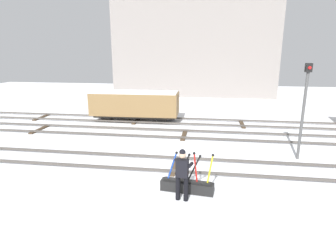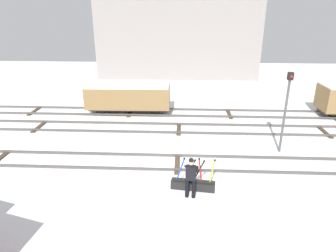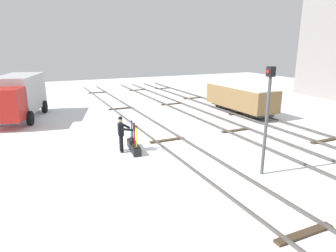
{
  "view_description": "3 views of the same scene",
  "coord_description": "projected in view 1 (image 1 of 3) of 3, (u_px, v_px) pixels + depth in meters",
  "views": [
    {
      "loc": [
        1.29,
        -10.71,
        4.59
      ],
      "look_at": [
        -0.68,
        2.85,
        0.97
      ],
      "focal_mm": 30.03,
      "sensor_mm": 36.0,
      "label": 1
    },
    {
      "loc": [
        0.18,
        -12.56,
        6.86
      ],
      "look_at": [
        -0.49,
        0.96,
        1.59
      ],
      "focal_mm": 31.74,
      "sensor_mm": 36.0,
      "label": 2
    },
    {
      "loc": [
        13.51,
        -6.15,
        4.91
      ],
      "look_at": [
        -0.33,
        0.19,
        0.71
      ],
      "focal_mm": 31.69,
      "sensor_mm": 36.0,
      "label": 3
    }
  ],
  "objects": [
    {
      "name": "apartment_building",
      "position": [
        195.0,
        46.0,
        30.38
      ],
      "size": [
        17.3,
        5.23,
        10.47
      ],
      "color": "gray",
      "rests_on": "ground_plane"
    },
    {
      "name": "track_main_line",
      "position": [
        174.0,
        164.0,
        11.57
      ],
      "size": [
        44.0,
        1.94,
        0.18
      ],
      "color": "#4C4742",
      "rests_on": "ground_plane"
    },
    {
      "name": "freight_car_back_track",
      "position": [
        135.0,
        104.0,
        18.95
      ],
      "size": [
        5.85,
        2.13,
        2.03
      ],
      "rotation": [
        0.0,
        0.0,
        0.02
      ],
      "color": "#2D2B28",
      "rests_on": "ground_plane"
    },
    {
      "name": "rail_worker",
      "position": [
        182.0,
        172.0,
        8.77
      ],
      "size": [
        0.6,
        0.66,
        1.72
      ],
      "rotation": [
        0.0,
        0.0,
        -0.12
      ],
      "color": "black",
      "rests_on": "ground_plane"
    },
    {
      "name": "track_siding_near",
      "position": [
        184.0,
        134.0,
        15.83
      ],
      "size": [
        44.0,
        1.94,
        0.18
      ],
      "color": "#4C4742",
      "rests_on": "ground_plane"
    },
    {
      "name": "ground_plane",
      "position": [
        174.0,
        167.0,
        11.6
      ],
      "size": [
        60.0,
        60.0,
        0.0
      ],
      "primitive_type": "plane",
      "color": "white"
    },
    {
      "name": "switch_lever_frame",
      "position": [
        187.0,
        185.0,
        9.46
      ],
      "size": [
        1.83,
        0.58,
        1.45
      ],
      "rotation": [
        0.0,
        0.0,
        -0.12
      ],
      "color": "black",
      "rests_on": "ground_plane"
    },
    {
      "name": "track_siding_far",
      "position": [
        188.0,
        121.0,
        18.73
      ],
      "size": [
        44.0,
        1.94,
        0.18
      ],
      "color": "#4C4742",
      "rests_on": "ground_plane"
    },
    {
      "name": "signal_post",
      "position": [
        304.0,
        103.0,
        11.81
      ],
      "size": [
        0.24,
        0.32,
        4.15
      ],
      "color": "#4C4C4C",
      "rests_on": "ground_plane"
    }
  ]
}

